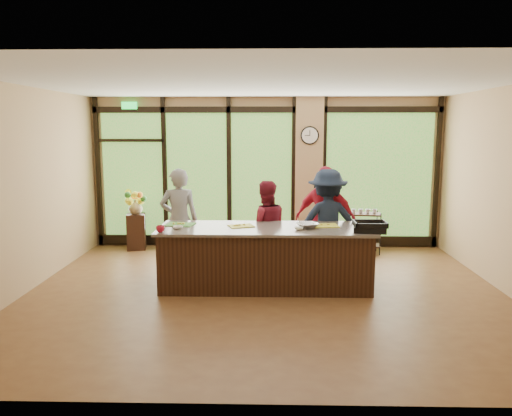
# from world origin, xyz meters

# --- Properties ---
(floor) EXTENTS (7.00, 7.00, 0.00)m
(floor) POSITION_xyz_m (0.00, 0.00, 0.00)
(floor) COLOR brown
(floor) RESTS_ON ground
(ceiling) EXTENTS (7.00, 7.00, 0.00)m
(ceiling) POSITION_xyz_m (0.00, 0.00, 3.00)
(ceiling) COLOR silver
(ceiling) RESTS_ON back_wall
(back_wall) EXTENTS (7.00, 0.00, 7.00)m
(back_wall) POSITION_xyz_m (0.00, 3.00, 1.50)
(back_wall) COLOR tan
(back_wall) RESTS_ON floor
(left_wall) EXTENTS (0.00, 6.00, 6.00)m
(left_wall) POSITION_xyz_m (-3.50, 0.00, 1.50)
(left_wall) COLOR tan
(left_wall) RESTS_ON floor
(window_wall) EXTENTS (6.90, 0.12, 3.00)m
(window_wall) POSITION_xyz_m (0.16, 2.95, 1.39)
(window_wall) COLOR tan
(window_wall) RESTS_ON floor
(island_base) EXTENTS (3.10, 1.00, 0.88)m
(island_base) POSITION_xyz_m (0.00, 0.30, 0.44)
(island_base) COLOR black
(island_base) RESTS_ON floor
(countertop) EXTENTS (3.20, 1.10, 0.04)m
(countertop) POSITION_xyz_m (0.00, 0.30, 0.90)
(countertop) COLOR slate
(countertop) RESTS_ON island_base
(wall_clock) EXTENTS (0.36, 0.04, 0.36)m
(wall_clock) POSITION_xyz_m (0.85, 2.87, 2.25)
(wall_clock) COLOR black
(wall_clock) RESTS_ON window_wall
(cook_left) EXTENTS (0.69, 0.51, 1.74)m
(cook_left) POSITION_xyz_m (-1.45, 1.14, 0.87)
(cook_left) COLOR gray
(cook_left) RESTS_ON floor
(cook_midleft) EXTENTS (0.84, 0.70, 1.55)m
(cook_midleft) POSITION_xyz_m (-0.01, 1.01, 0.77)
(cook_midleft) COLOR maroon
(cook_midleft) RESTS_ON floor
(cook_midright) EXTENTS (1.13, 0.81, 1.78)m
(cook_midright) POSITION_xyz_m (0.99, 1.13, 0.89)
(cook_midright) COLOR #B91C32
(cook_midright) RESTS_ON floor
(cook_right) EXTENTS (1.17, 0.73, 1.74)m
(cook_right) POSITION_xyz_m (1.01, 1.01, 0.87)
(cook_right) COLOR #161F32
(cook_right) RESTS_ON floor
(roasting_pan) EXTENTS (0.51, 0.43, 0.08)m
(roasting_pan) POSITION_xyz_m (1.50, 0.02, 0.96)
(roasting_pan) COLOR black
(roasting_pan) RESTS_ON countertop
(mixing_bowl) EXTENTS (0.41, 0.41, 0.08)m
(mixing_bowl) POSITION_xyz_m (0.63, 0.27, 0.96)
(mixing_bowl) COLOR silver
(mixing_bowl) RESTS_ON countertop
(cutting_board_left) EXTENTS (0.47, 0.39, 0.01)m
(cutting_board_left) POSITION_xyz_m (-1.31, 0.47, 0.93)
(cutting_board_left) COLOR #489235
(cutting_board_left) RESTS_ON countertop
(cutting_board_center) EXTENTS (0.44, 0.38, 0.01)m
(cutting_board_center) POSITION_xyz_m (-0.37, 0.37, 0.93)
(cutting_board_center) COLOR gold
(cutting_board_center) RESTS_ON countertop
(cutting_board_right) EXTENTS (0.46, 0.37, 0.01)m
(cutting_board_right) POSITION_xyz_m (0.89, 0.42, 0.93)
(cutting_board_right) COLOR gold
(cutting_board_right) RESTS_ON countertop
(prep_bowl_near) EXTENTS (0.18, 0.18, 0.05)m
(prep_bowl_near) POSITION_xyz_m (-1.29, 0.14, 0.94)
(prep_bowl_near) COLOR white
(prep_bowl_near) RESTS_ON countertop
(prep_bowl_mid) EXTENTS (0.17, 0.17, 0.04)m
(prep_bowl_mid) POSITION_xyz_m (0.49, 0.11, 0.94)
(prep_bowl_mid) COLOR white
(prep_bowl_mid) RESTS_ON countertop
(prep_bowl_far) EXTENTS (0.16, 0.16, 0.03)m
(prep_bowl_far) POSITION_xyz_m (0.70, 0.44, 0.94)
(prep_bowl_far) COLOR white
(prep_bowl_far) RESTS_ON countertop
(red_ramekin) EXTENTS (0.12, 0.12, 0.10)m
(red_ramekin) POSITION_xyz_m (-1.50, -0.09, 0.97)
(red_ramekin) COLOR #AB1129
(red_ramekin) RESTS_ON countertop
(flower_stand) EXTENTS (0.41, 0.41, 0.71)m
(flower_stand) POSITION_xyz_m (-2.59, 2.63, 0.35)
(flower_stand) COLOR black
(flower_stand) RESTS_ON floor
(flower_vase) EXTENTS (0.30, 0.30, 0.29)m
(flower_vase) POSITION_xyz_m (-2.59, 2.63, 0.85)
(flower_vase) COLOR olive
(flower_vase) RESTS_ON flower_stand
(bar_cart) EXTENTS (0.68, 0.45, 0.86)m
(bar_cart) POSITION_xyz_m (1.87, 2.40, 0.52)
(bar_cart) COLOR black
(bar_cart) RESTS_ON floor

